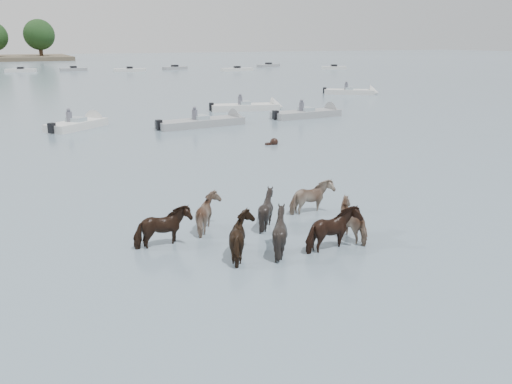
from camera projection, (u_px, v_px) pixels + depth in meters
name	position (u px, v px, depth m)	size (l,w,h in m)	color
ground	(371.00, 250.00, 14.24)	(400.00, 400.00, 0.00)	slate
pony_herd	(272.00, 223.00, 14.88)	(6.76, 4.04, 1.36)	black
swimming_pony	(273.00, 143.00, 28.35)	(0.72, 0.44, 0.44)	black
motorboat_a	(85.00, 123.00, 33.88)	(4.54, 4.12, 1.92)	silver
motorboat_b	(212.00, 122.00, 34.55)	(6.46, 2.27, 1.92)	gray
motorboat_c	(255.00, 107.00, 42.01)	(6.02, 2.98, 1.92)	silver
motorboat_d	(315.00, 113.00, 38.46)	(5.86, 1.93, 1.92)	gray
motorboat_e	(357.00, 92.00, 53.79)	(5.38, 4.45, 1.92)	silver
distant_flotilla	(47.00, 73.00, 83.77)	(103.61, 21.48, 0.93)	gray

